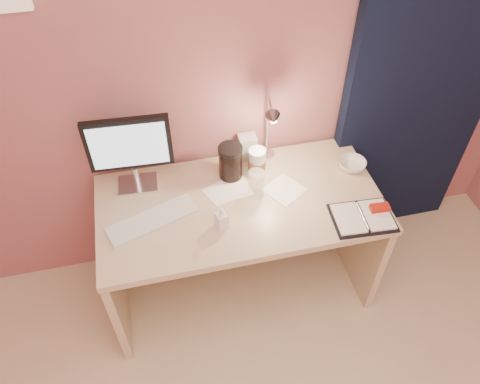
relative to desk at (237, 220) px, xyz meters
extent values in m
plane|color=#A76161|center=(0.00, 0.30, 0.75)|extent=(3.50, 0.00, 3.50)
cube|color=black|center=(1.05, 0.24, 0.60)|extent=(0.85, 0.08, 2.20)
cube|color=tan|center=(0.00, -0.07, 0.21)|extent=(1.40, 0.70, 0.04)
cube|color=tan|center=(-0.68, -0.07, -0.16)|extent=(0.04, 0.66, 0.69)
cube|color=tan|center=(0.68, -0.07, -0.16)|extent=(0.04, 0.66, 0.69)
cube|color=tan|center=(0.00, 0.26, -0.10)|extent=(1.32, 0.03, 0.55)
cube|color=silver|center=(-0.48, 0.16, 0.23)|extent=(0.20, 0.15, 0.01)
cylinder|color=silver|center=(-0.48, 0.16, 0.29)|extent=(0.03, 0.03, 0.11)
cube|color=black|center=(-0.48, 0.16, 0.51)|extent=(0.40, 0.05, 0.28)
cube|color=#B2D3F2|center=(-0.48, 0.13, 0.51)|extent=(0.35, 0.02, 0.24)
cube|color=silver|center=(-0.43, -0.10, 0.23)|extent=(0.45, 0.26, 0.02)
cube|color=black|center=(0.54, -0.32, 0.23)|extent=(0.30, 0.24, 0.01)
cube|color=white|center=(0.47, -0.31, 0.24)|extent=(0.14, 0.20, 0.01)
cube|color=white|center=(0.61, -0.32, 0.24)|extent=(0.14, 0.20, 0.01)
cube|color=#AA290E|center=(0.63, -0.29, 0.26)|extent=(0.09, 0.05, 0.03)
cube|color=white|center=(-0.08, 0.01, 0.23)|extent=(0.18, 0.18, 0.00)
cube|color=white|center=(0.00, 0.01, 0.23)|extent=(0.16, 0.16, 0.00)
cube|color=white|center=(0.23, -0.05, 0.23)|extent=(0.23, 0.23, 0.00)
cylinder|color=white|center=(0.13, 0.11, 0.29)|extent=(0.08, 0.08, 0.14)
cylinder|color=brown|center=(0.13, 0.11, 0.28)|extent=(0.09, 0.09, 0.06)
cylinder|color=white|center=(0.13, 0.11, 0.37)|extent=(0.09, 0.09, 0.01)
cylinder|color=white|center=(0.09, -0.04, 0.30)|extent=(0.08, 0.08, 0.14)
imported|color=silver|center=(0.63, 0.03, 0.25)|extent=(0.15, 0.15, 0.05)
imported|color=white|center=(-0.12, -0.20, 0.28)|extent=(0.07, 0.07, 0.12)
cylinder|color=black|center=(-0.01, 0.12, 0.31)|extent=(0.12, 0.12, 0.17)
cube|color=#BBBBB6|center=(0.11, 0.24, 0.30)|extent=(0.09, 0.08, 0.14)
cylinder|color=silver|center=(0.21, 0.23, 0.23)|extent=(0.09, 0.09, 0.02)
cylinder|color=silver|center=(0.21, 0.23, 0.42)|extent=(0.01, 0.01, 0.36)
cone|color=silver|center=(0.24, 0.06, 0.59)|extent=(0.08, 0.07, 0.07)
camera|label=1|loc=(-0.36, -1.60, 1.91)|focal=35.00mm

